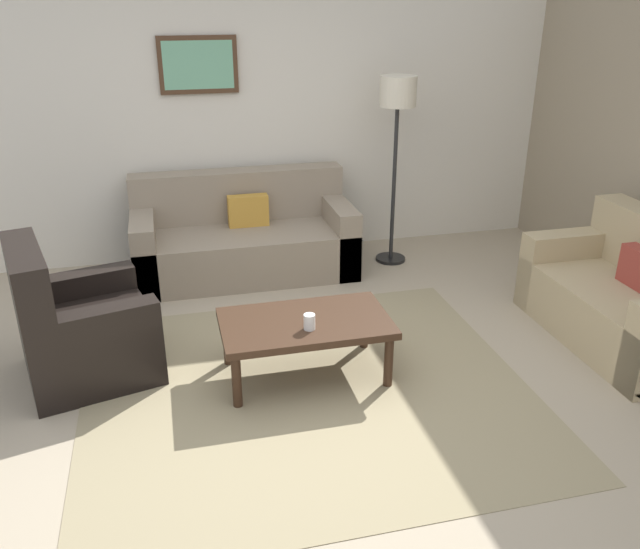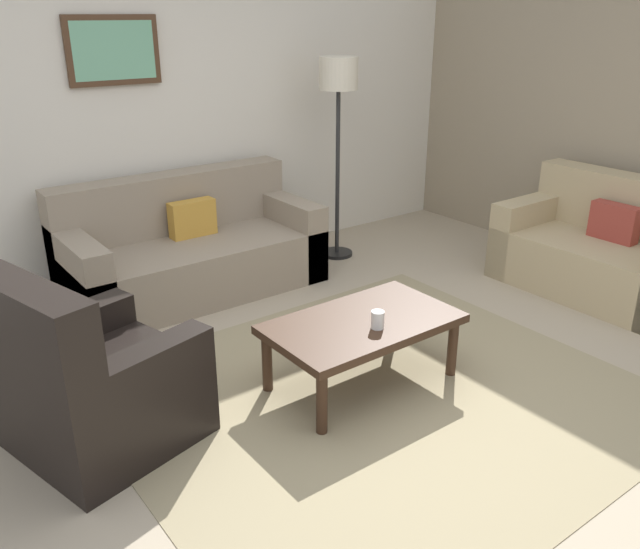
% 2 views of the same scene
% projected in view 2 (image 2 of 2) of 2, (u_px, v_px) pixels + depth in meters
% --- Properties ---
extents(ground_plane, '(8.00, 8.00, 0.00)m').
position_uv_depth(ground_plane, '(378.00, 397.00, 3.72)').
color(ground_plane, tan).
extents(rear_partition, '(6.00, 0.12, 2.80)m').
position_uv_depth(rear_partition, '(163.00, 100.00, 5.12)').
color(rear_partition, silver).
rests_on(rear_partition, ground_plane).
extents(area_rug, '(2.83, 2.56, 0.01)m').
position_uv_depth(area_rug, '(378.00, 397.00, 3.72)').
color(area_rug, gray).
rests_on(area_rug, ground_plane).
extents(couch_main, '(1.94, 0.89, 0.88)m').
position_uv_depth(couch_main, '(188.00, 252.00, 5.10)').
color(couch_main, gray).
rests_on(couch_main, ground_plane).
extents(couch_loveseat, '(0.85, 1.49, 0.88)m').
position_uv_depth(couch_loveseat, '(606.00, 253.00, 5.06)').
color(couch_loveseat, tan).
rests_on(couch_loveseat, ground_plane).
extents(armchair_leather, '(0.97, 0.97, 0.95)m').
position_uv_depth(armchair_leather, '(90.00, 392.00, 3.21)').
color(armchair_leather, black).
rests_on(armchair_leather, ground_plane).
extents(coffee_table, '(1.10, 0.64, 0.41)m').
position_uv_depth(coffee_table, '(362.00, 328.00, 3.74)').
color(coffee_table, '#382316').
rests_on(coffee_table, ground_plane).
extents(cup, '(0.07, 0.07, 0.10)m').
position_uv_depth(cup, '(378.00, 320.00, 3.61)').
color(cup, white).
rests_on(cup, coffee_table).
extents(lamp_standing, '(0.32, 0.32, 1.71)m').
position_uv_depth(lamp_standing, '(338.00, 95.00, 5.37)').
color(lamp_standing, black).
rests_on(lamp_standing, ground_plane).
extents(framed_artwork, '(0.68, 0.04, 0.49)m').
position_uv_depth(framed_artwork, '(113.00, 50.00, 4.69)').
color(framed_artwork, '#472D1C').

